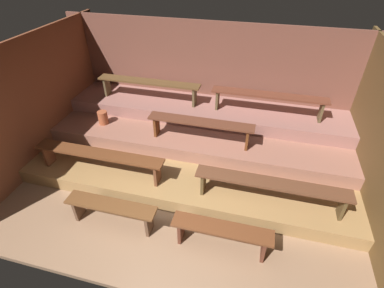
% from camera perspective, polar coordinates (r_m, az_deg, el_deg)
% --- Properties ---
extents(ground, '(7.01, 4.92, 0.08)m').
position_cam_1_polar(ground, '(5.91, -0.59, -6.49)').
color(ground, '#8A684D').
extents(wall_back, '(7.01, 0.06, 2.49)m').
position_cam_1_polar(wall_back, '(6.95, 3.93, 12.96)').
color(wall_back, brown).
rests_on(wall_back, ground).
extents(wall_left, '(0.06, 4.92, 2.49)m').
position_cam_1_polar(wall_left, '(6.59, -28.27, 7.28)').
color(wall_left, brown).
rests_on(wall_left, ground).
extents(wall_right, '(0.06, 4.92, 2.49)m').
position_cam_1_polar(wall_right, '(5.38, 33.58, -0.93)').
color(wall_right, brown).
rests_on(wall_right, ground).
extents(platform_lower, '(6.21, 3.06, 0.27)m').
position_cam_1_polar(platform_lower, '(6.19, 0.67, -2.09)').
color(platform_lower, olive).
rests_on(platform_lower, ground).
extents(platform_middle, '(6.21, 1.98, 0.27)m').
position_cam_1_polar(platform_middle, '(6.46, 1.85, 2.65)').
color(platform_middle, '#935F4D').
rests_on(platform_middle, platform_lower).
extents(platform_upper, '(6.21, 1.11, 0.27)m').
position_cam_1_polar(platform_upper, '(6.68, 2.74, 6.55)').
color(platform_upper, '#946258').
rests_on(platform_upper, platform_middle).
extents(bench_floor_left, '(1.51, 0.29, 0.46)m').
position_cam_1_polar(bench_floor_left, '(4.96, -15.53, -12.18)').
color(bench_floor_left, brown).
rests_on(bench_floor_left, ground).
extents(bench_floor_right, '(1.51, 0.29, 0.46)m').
position_cam_1_polar(bench_floor_right, '(4.52, 5.85, -16.85)').
color(bench_floor_right, brown).
rests_on(bench_floor_right, ground).
extents(bench_lower_left, '(2.47, 0.29, 0.46)m').
position_cam_1_polar(bench_lower_left, '(5.57, -17.77, -2.33)').
color(bench_lower_left, brown).
rests_on(bench_lower_left, platform_lower).
extents(bench_lower_right, '(2.47, 0.29, 0.46)m').
position_cam_1_polar(bench_lower_right, '(4.90, 15.24, -7.97)').
color(bench_lower_right, brown).
rests_on(bench_lower_right, platform_lower).
extents(bench_middle_center, '(2.10, 0.29, 0.46)m').
position_cam_1_polar(bench_middle_center, '(5.70, 1.70, 3.75)').
color(bench_middle_center, brown).
rests_on(bench_middle_center, platform_middle).
extents(bench_upper_left, '(2.38, 0.29, 0.46)m').
position_cam_1_polar(bench_upper_left, '(6.78, -8.49, 11.49)').
color(bench_upper_left, brown).
rests_on(bench_upper_left, platform_upper).
extents(bench_upper_right, '(2.38, 0.29, 0.46)m').
position_cam_1_polar(bench_upper_right, '(6.31, 14.80, 8.74)').
color(bench_upper_right, brown).
rests_on(bench_upper_right, platform_upper).
extents(pail_middle, '(0.21, 0.21, 0.29)m').
position_cam_1_polar(pail_middle, '(6.68, -17.08, 4.98)').
color(pail_middle, '#9E4C2D').
rests_on(pail_middle, platform_middle).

